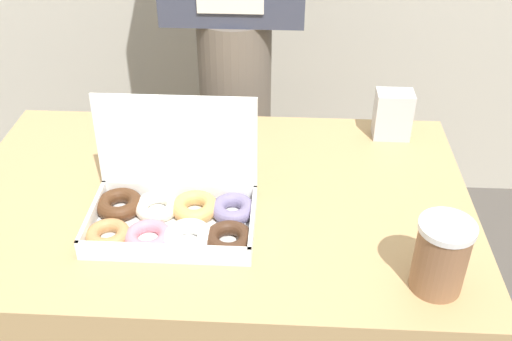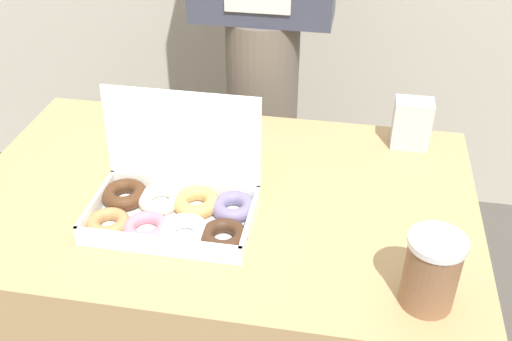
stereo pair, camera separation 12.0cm
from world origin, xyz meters
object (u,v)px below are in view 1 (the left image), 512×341
object	(u,v)px
napkin_holder	(393,115)
donut_box	(174,211)
coffee_cup	(441,256)
person_customer	(233,3)

from	to	relation	value
napkin_holder	donut_box	bearing A→B (deg)	-142.06
coffee_cup	person_customer	distance (m)	0.99
donut_box	coffee_cup	size ratio (longest dim) A/B	2.59
coffee_cup	napkin_holder	distance (m)	0.54
donut_box	person_customer	size ratio (longest dim) A/B	0.22
coffee_cup	donut_box	bearing A→B (deg)	163.64
donut_box	coffee_cup	distance (m)	0.53
donut_box	coffee_cup	xyz separation A→B (m)	(0.51, -0.15, 0.04)
donut_box	person_customer	distance (m)	0.76
napkin_holder	person_customer	bearing A→B (deg)	141.53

